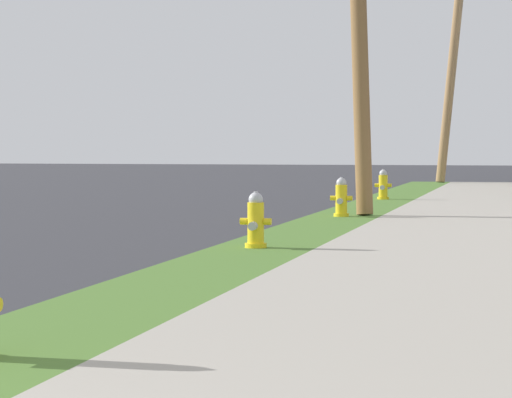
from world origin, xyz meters
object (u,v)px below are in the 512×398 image
object	(u,v)px
fire_hydrant_third	(341,199)
fire_hydrant_second	(256,223)
utility_pole_midground	(358,5)
utility_pole_background	(452,68)
fire_hydrant_fourth	(383,186)

from	to	relation	value
fire_hydrant_third	fire_hydrant_second	bearing A→B (deg)	-90.58
utility_pole_midground	utility_pole_background	size ratio (longest dim) A/B	1.00
fire_hydrant_second	fire_hydrant_fourth	xyz separation A→B (m)	(0.01, 14.03, 0.00)
utility_pole_background	fire_hydrant_third	bearing A→B (deg)	-92.10
fire_hydrant_fourth	utility_pole_midground	size ratio (longest dim) A/B	0.09
fire_hydrant_second	utility_pole_background	size ratio (longest dim) A/B	0.09
fire_hydrant_fourth	utility_pole_midground	bearing A→B (deg)	-87.77
fire_hydrant_second	utility_pole_midground	distance (m)	8.68
fire_hydrant_third	utility_pole_background	size ratio (longest dim) A/B	0.09
utility_pole_midground	utility_pole_background	xyz separation A→B (m)	(0.57, 19.82, 0.01)
fire_hydrant_fourth	fire_hydrant_second	bearing A→B (deg)	-90.06
fire_hydrant_fourth	utility_pole_background	world-z (taller)	utility_pole_background
fire_hydrant_third	utility_pole_background	world-z (taller)	utility_pole_background
fire_hydrant_fourth	utility_pole_midground	world-z (taller)	utility_pole_midground
fire_hydrant_second	utility_pole_background	xyz separation A→B (m)	(0.83, 27.64, 3.76)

